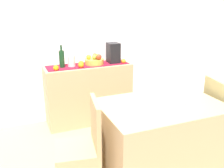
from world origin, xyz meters
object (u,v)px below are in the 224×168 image
fruit_bowl (94,62)px  ceramic_vase (72,61)px  wine_bottle (62,59)px  dining_table (160,136)px  chair_by_corner (222,130)px  coffee_maker (113,53)px  chair_near_window (79,164)px  open_book (168,101)px  sideboard_console (89,94)px

fruit_bowl → ceramic_vase: (-0.33, 0.00, 0.04)m
wine_bottle → dining_table: 1.65m
wine_bottle → chair_by_corner: bearing=-39.9°
fruit_bowl → coffee_maker: size_ratio=0.92×
wine_bottle → dining_table: wine_bottle is taller
chair_near_window → open_book: bearing=1.5°
coffee_maker → chair_near_window: bearing=-123.7°
sideboard_console → wine_bottle: bearing=180.0°
dining_table → ceramic_vase: bearing=113.8°
chair_by_corner → chair_near_window: bearing=-179.8°
dining_table → coffee_maker: bearing=89.1°
fruit_bowl → dining_table: (0.27, -1.35, -0.53)m
coffee_maker → ceramic_vase: size_ratio=1.81×
ceramic_vase → chair_near_window: bearing=-101.8°
sideboard_console → open_book: size_ratio=4.38×
coffee_maker → chair_near_window: size_ratio=0.32×
fruit_bowl → wine_bottle: wine_bottle is taller
sideboard_console → dining_table: 1.40m
chair_near_window → chair_by_corner: size_ratio=1.00×
sideboard_console → fruit_bowl: size_ratio=4.61×
fruit_bowl → wine_bottle: (-0.46, 0.00, 0.08)m
sideboard_console → fruit_bowl: (0.10, 0.00, 0.47)m
open_book → chair_near_window: size_ratio=0.31×
fruit_bowl → wine_bottle: size_ratio=0.86×
coffee_maker → dining_table: coffee_maker is taller
coffee_maker → ceramic_vase: coffee_maker is taller
sideboard_console → dining_table: bearing=-74.8°
fruit_bowl → dining_table: bearing=-78.7°
dining_table → open_book: size_ratio=4.40×
chair_near_window → coffee_maker: bearing=56.3°
sideboard_console → chair_near_window: (-0.51, -1.35, -0.16)m
wine_bottle → open_book: 1.57m
fruit_bowl → chair_by_corner: fruit_bowl is taller
wine_bottle → chair_by_corner: size_ratio=0.34×
coffee_maker → chair_near_window: (-0.90, -1.35, -0.74)m
ceramic_vase → open_book: 1.50m
coffee_maker → dining_table: 1.49m
dining_table → chair_near_window: (-0.88, -0.00, -0.10)m
sideboard_console → open_book: bearing=-71.3°
fruit_bowl → dining_table: 1.48m
sideboard_console → ceramic_vase: ceramic_vase is taller
chair_near_window → ceramic_vase: bearing=78.2°
wine_bottle → chair_near_window: (-0.15, -1.35, -0.72)m
sideboard_console → open_book: sideboard_console is taller
fruit_bowl → chair_near_window: (-0.61, -1.35, -0.64)m
ceramic_vase → chair_near_window: (-0.28, -1.35, -0.68)m
fruit_bowl → wine_bottle: 0.47m
sideboard_console → wine_bottle: (-0.36, 0.00, 0.55)m
fruit_bowl → chair_by_corner: size_ratio=0.30×
ceramic_vase → dining_table: ceramic_vase is taller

